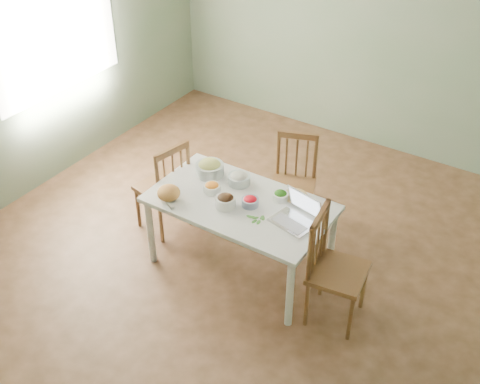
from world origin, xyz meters
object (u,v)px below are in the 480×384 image
Objects in this scene: chair_left at (162,185)px; bowl_squash at (210,168)px; chair_far at (293,185)px; bread_boule at (169,193)px; laptop at (293,212)px; chair_right at (339,270)px; dining_table at (240,235)px.

bowl_squash is (0.48, 0.10, 0.30)m from chair_left.
bread_boule is (-0.60, -1.06, 0.31)m from chair_far.
laptop is (0.94, -0.21, 0.04)m from bowl_squash.
chair_right is at bearing 95.65° from chair_left.
laptop is at bearing 96.78° from chair_left.
chair_left is 3.83× the size of bowl_squash.
dining_table is 0.72m from bread_boule.
bowl_squash is at bearing 70.33° from chair_right.
chair_left reaches higher than bread_boule.
chair_left is at bearing 76.25° from chair_right.
dining_table is 1.53× the size of chair_right.
dining_table is 1.64× the size of chair_far.
chair_right is 3.97× the size of bowl_squash.
chair_right is (0.87, -0.86, 0.03)m from chair_far.
chair_far is 3.71× the size of bowl_squash.
laptop is (1.42, -0.11, 0.35)m from chair_left.
dining_table is at bearing -116.83° from chair_far.
dining_table is at bearing 95.25° from chair_left.
dining_table is 0.78m from chair_far.
bread_boule is at bearing -152.58° from laptop.
bowl_squash is (-1.40, 0.28, 0.29)m from chair_right.
bread_boule is (-0.52, -0.28, 0.41)m from dining_table.
bowl_squash is (-0.44, 0.20, 0.42)m from dining_table.
dining_table is 6.09× the size of bowl_squash.
bowl_squash is at bearing 179.83° from laptop.
chair_right reaches higher than chair_left.
chair_far is 0.96m from laptop.
chair_left is at bearing -171.95° from laptop.
chair_far is 4.79× the size of bread_boule.
laptop is (1.01, 0.27, 0.05)m from bread_boule.
chair_left is at bearing 136.72° from bread_boule.
bread_boule is at bearing 89.48° from chair_right.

